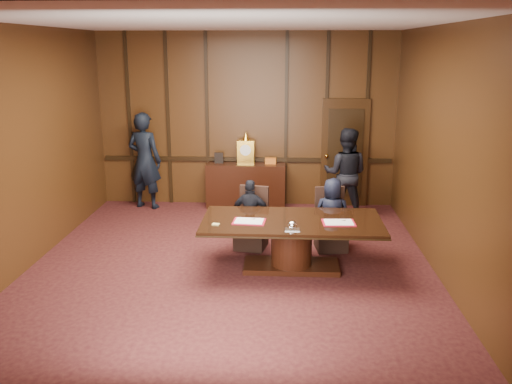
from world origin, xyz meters
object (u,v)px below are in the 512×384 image
sideboard (246,184)px  witness_right (345,174)px  conference_table (292,236)px  signatory_left (251,215)px  witness_left (145,161)px  signatory_right (332,215)px

sideboard → witness_right: 2.08m
conference_table → signatory_left: signatory_left is taller
signatory_left → witness_right: bearing=-128.6°
sideboard → conference_table: bearing=-74.4°
conference_table → signatory_left: 1.03m
signatory_left → witness_right: 2.45m
witness_left → witness_right: size_ratio=1.12×
signatory_left → witness_left: (-2.28, 2.25, 0.40)m
signatory_right → signatory_left: bearing=7.9°
signatory_left → sideboard: bearing=-78.8°
signatory_right → conference_table: bearing=58.8°
signatory_left → signatory_right: bearing=-174.7°
signatory_right → sideboard: bearing=-49.4°
conference_table → signatory_left: size_ratio=2.28×
conference_table → witness_left: (-2.93, 3.05, 0.47)m
signatory_left → witness_left: witness_left is taller
signatory_left → witness_left: 3.23m
conference_table → signatory_left: (-0.65, 0.80, 0.07)m
sideboard → witness_right: size_ratio=0.92×
signatory_right → witness_right: 1.81m
conference_table → witness_left: bearing=133.8°
signatory_right → witness_left: size_ratio=0.61×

